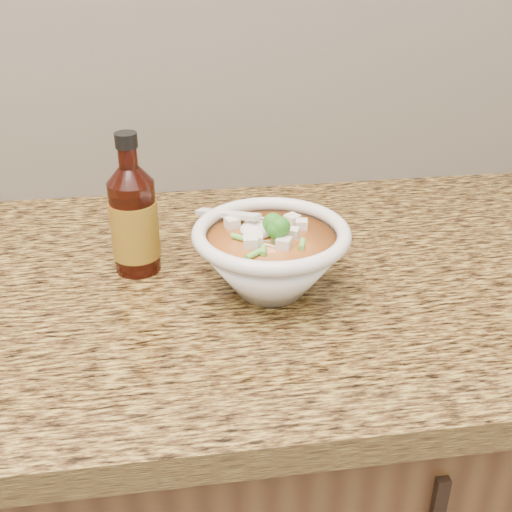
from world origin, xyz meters
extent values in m
cube|color=beige|center=(0.00, 1.99, 1.15)|extent=(4.00, 0.02, 0.50)
cube|color=#A0863A|center=(0.00, 1.68, 0.88)|extent=(4.00, 0.68, 0.04)
cylinder|color=white|center=(0.36, 1.62, 0.90)|extent=(0.09, 0.09, 0.01)
torus|color=white|center=(0.36, 1.62, 0.99)|extent=(0.21, 0.21, 0.02)
torus|color=beige|center=(0.36, 1.60, 0.98)|extent=(0.07, 0.07, 0.00)
torus|color=beige|center=(0.34, 1.63, 0.98)|extent=(0.07, 0.07, 0.00)
torus|color=beige|center=(0.37, 1.62, 0.97)|extent=(0.11, 0.11, 0.00)
torus|color=beige|center=(0.36, 1.62, 0.97)|extent=(0.08, 0.08, 0.00)
torus|color=beige|center=(0.34, 1.62, 0.97)|extent=(0.14, 0.14, 0.00)
torus|color=beige|center=(0.37, 1.60, 0.97)|extent=(0.08, 0.08, 0.00)
torus|color=beige|center=(0.35, 1.63, 0.97)|extent=(0.07, 0.07, 0.00)
torus|color=beige|center=(0.35, 1.62, 0.97)|extent=(0.13, 0.13, 0.00)
torus|color=beige|center=(0.35, 1.62, 0.96)|extent=(0.08, 0.08, 0.00)
cube|color=silver|center=(0.36, 1.68, 0.98)|extent=(0.02, 0.02, 0.02)
cube|color=silver|center=(0.39, 1.59, 0.98)|extent=(0.02, 0.02, 0.02)
cube|color=silver|center=(0.40, 1.60, 0.98)|extent=(0.02, 0.02, 0.02)
cube|color=silver|center=(0.34, 1.63, 0.98)|extent=(0.02, 0.02, 0.01)
cube|color=silver|center=(0.32, 1.64, 0.98)|extent=(0.02, 0.02, 0.01)
cube|color=silver|center=(0.39, 1.65, 0.98)|extent=(0.02, 0.02, 0.02)
cube|color=silver|center=(0.38, 1.59, 0.98)|extent=(0.02, 0.02, 0.01)
ellipsoid|color=#196014|center=(0.36, 1.61, 1.00)|extent=(0.04, 0.04, 0.03)
cylinder|color=#66C34B|center=(0.40, 1.58, 0.98)|extent=(0.02, 0.01, 0.01)
cylinder|color=#66C34B|center=(0.42, 1.59, 0.98)|extent=(0.01, 0.02, 0.01)
cylinder|color=#66C34B|center=(0.31, 1.60, 0.98)|extent=(0.02, 0.02, 0.01)
cylinder|color=#66C34B|center=(0.41, 1.58, 0.98)|extent=(0.02, 0.02, 0.01)
cylinder|color=#66C34B|center=(0.33, 1.60, 0.98)|extent=(0.01, 0.02, 0.01)
cylinder|color=#66C34B|center=(0.32, 1.66, 0.98)|extent=(0.02, 0.01, 0.01)
ellipsoid|color=white|center=(0.34, 1.64, 0.98)|extent=(0.05, 0.05, 0.02)
cube|color=white|center=(0.31, 1.68, 0.99)|extent=(0.08, 0.09, 0.03)
cylinder|color=#390E07|center=(0.18, 1.70, 0.97)|extent=(0.07, 0.07, 0.13)
cylinder|color=#390E07|center=(0.18, 1.70, 1.07)|extent=(0.03, 0.03, 0.03)
cylinder|color=black|center=(0.18, 1.70, 1.09)|extent=(0.03, 0.03, 0.02)
cylinder|color=red|center=(0.18, 1.70, 0.96)|extent=(0.08, 0.08, 0.08)
camera|label=1|loc=(0.23, 0.89, 1.35)|focal=45.00mm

